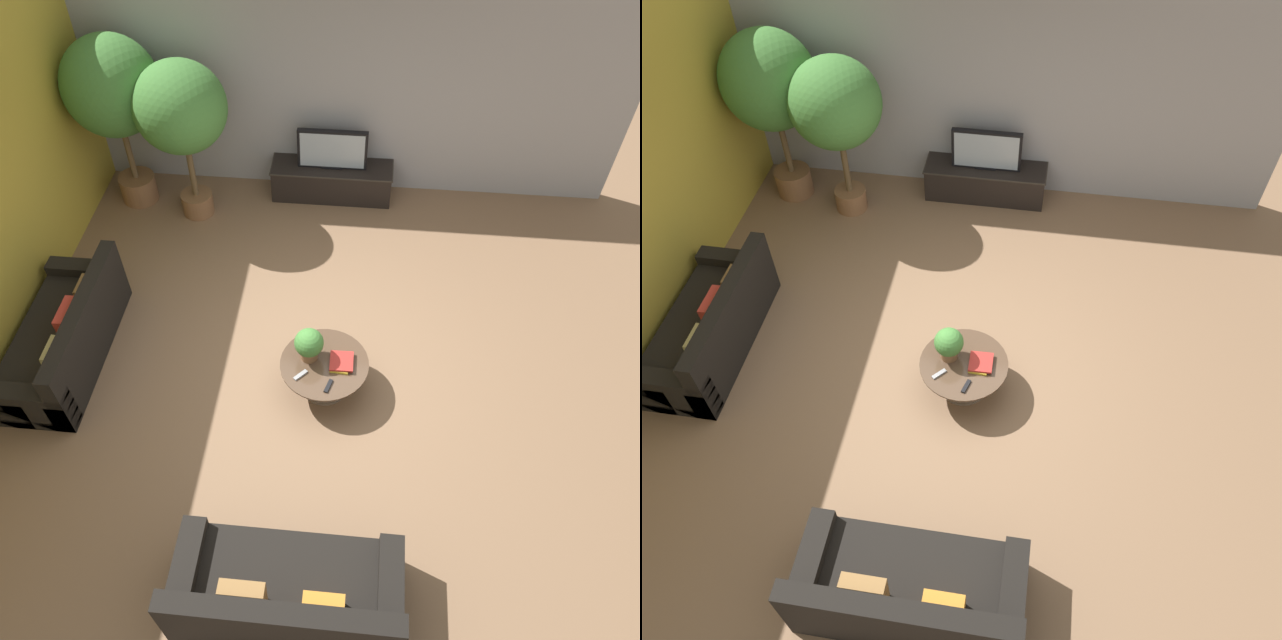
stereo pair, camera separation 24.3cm
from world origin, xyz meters
TOP-DOWN VIEW (x-y plane):
  - ground_plane at (0.00, 0.00)m, footprint 24.00×24.00m
  - back_wall_stone at (0.00, 3.26)m, footprint 7.40×0.12m
  - media_console at (-0.01, 2.94)m, footprint 1.65×0.50m
  - television at (-0.01, 2.94)m, footprint 0.92×0.13m
  - coffee_table at (0.17, -0.29)m, footprint 0.91×0.91m
  - couch_by_wall at (-2.63, -0.13)m, footprint 0.84×1.94m
  - couch_near_entry at (0.07, -2.52)m, footprint 1.83×0.84m
  - potted_palm_tall at (-2.65, 2.62)m, footprint 1.18×1.18m
  - potted_palm_corner at (-1.78, 2.41)m, footprint 1.12×1.12m
  - potted_plant_tabletop at (0.01, -0.23)m, footprint 0.30×0.30m
  - book_stack at (0.34, -0.28)m, footprint 0.24×0.27m
  - remote_black at (0.24, -0.57)m, footprint 0.08×0.16m
  - remote_silver at (-0.05, -0.47)m, footprint 0.14×0.14m

SIDE VIEW (x-z plane):
  - ground_plane at x=0.00m, z-range 0.00..0.00m
  - media_console at x=-0.01m, z-range 0.01..0.48m
  - coffee_table at x=0.17m, z-range 0.08..0.48m
  - couch_near_entry at x=0.07m, z-range -0.14..0.70m
  - couch_by_wall at x=-2.63m, z-range -0.13..0.71m
  - remote_black at x=0.24m, z-range 0.40..0.42m
  - remote_silver at x=-0.05m, z-range 0.40..0.42m
  - book_stack at x=0.34m, z-range 0.40..0.45m
  - potted_plant_tabletop at x=0.01m, z-range 0.43..0.81m
  - television at x=-0.01m, z-range 0.47..1.01m
  - back_wall_stone at x=0.00m, z-range 0.00..3.00m
  - potted_palm_corner at x=-1.78m, z-range 0.46..2.56m
  - potted_palm_tall at x=-2.65m, z-range 0.46..2.73m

